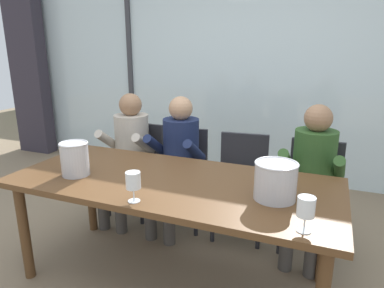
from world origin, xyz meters
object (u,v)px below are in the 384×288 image
object	(u,v)px
chair_right_of_center	(313,186)
ice_bucket_primary	(75,158)
person_olive_shirt	(312,172)
ice_bucket_secondary	(276,180)
wine_glass_near_bucket	(306,208)
person_navy_polo	(177,155)
person_beige_jumper	(128,149)
chair_left_of_center	(183,169)
chair_center	(242,177)
wine_glass_by_left_taster	(133,182)
chair_near_curtain	(140,161)
dining_table	(172,191)

from	to	relation	value
chair_right_of_center	ice_bucket_primary	distance (m)	1.85
person_olive_shirt	ice_bucket_secondary	xyz separation A→B (m)	(-0.16, -0.78, 0.20)
ice_bucket_secondary	wine_glass_near_bucket	size ratio (longest dim) A/B	1.41
chair_right_of_center	person_navy_polo	distance (m)	1.17
chair_right_of_center	person_beige_jumper	xyz separation A→B (m)	(-1.65, -0.15, 0.17)
chair_left_of_center	chair_center	distance (m)	0.56
chair_right_of_center	wine_glass_near_bucket	bearing A→B (deg)	-87.44
person_olive_shirt	wine_glass_near_bucket	size ratio (longest dim) A/B	6.80
person_beige_jumper	chair_center	bearing A→B (deg)	6.31
chair_left_of_center	ice_bucket_primary	bearing A→B (deg)	-116.97
chair_left_of_center	wine_glass_by_left_taster	size ratio (longest dim) A/B	4.96
person_beige_jumper	ice_bucket_secondary	size ratio (longest dim) A/B	4.81
chair_left_of_center	ice_bucket_primary	size ratio (longest dim) A/B	3.80
chair_center	chair_right_of_center	size ratio (longest dim) A/B	1.00
chair_near_curtain	chair_right_of_center	bearing A→B (deg)	1.56
chair_left_of_center	wine_glass_near_bucket	bearing A→B (deg)	-55.05
chair_near_curtain	wine_glass_by_left_taster	xyz separation A→B (m)	(0.73, -1.28, 0.38)
ice_bucket_secondary	wine_glass_by_left_taster	size ratio (longest dim) A/B	1.41
dining_table	person_beige_jumper	distance (m)	1.09
chair_center	chair_right_of_center	bearing A→B (deg)	-5.12
person_beige_jumper	person_navy_polo	world-z (taller)	same
chair_right_of_center	ice_bucket_primary	xyz separation A→B (m)	(-1.49, -1.04, 0.37)
ice_bucket_primary	wine_glass_near_bucket	xyz separation A→B (m)	(1.49, -0.19, 0.00)
chair_center	wine_glass_near_bucket	xyz separation A→B (m)	(0.60, -1.23, 0.38)
dining_table	ice_bucket_primary	xyz separation A→B (m)	(-0.64, -0.16, 0.19)
chair_right_of_center	ice_bucket_secondary	world-z (taller)	ice_bucket_secondary
person_navy_polo	ice_bucket_primary	world-z (taller)	person_navy_polo
chair_center	wine_glass_by_left_taster	size ratio (longest dim) A/B	4.96
person_navy_polo	wine_glass_by_left_taster	xyz separation A→B (m)	(0.24, -1.11, 0.20)
chair_left_of_center	person_olive_shirt	distance (m)	1.15
chair_near_curtain	wine_glass_by_left_taster	size ratio (longest dim) A/B	4.96
chair_near_curtain	person_olive_shirt	xyz separation A→B (m)	(1.62, -0.17, 0.17)
dining_table	chair_near_curtain	world-z (taller)	chair_near_curtain
ice_bucket_primary	wine_glass_by_left_taster	distance (m)	0.62
dining_table	wine_glass_near_bucket	distance (m)	0.95
ice_bucket_primary	person_beige_jumper	bearing A→B (deg)	100.08
chair_near_curtain	person_olive_shirt	world-z (taller)	person_olive_shirt
dining_table	chair_near_curtain	distance (m)	1.21
chair_left_of_center	chair_center	xyz separation A→B (m)	(0.56, 0.01, 0.00)
person_navy_polo	chair_left_of_center	bearing A→B (deg)	94.24
dining_table	person_navy_polo	world-z (taller)	person_navy_polo
person_olive_shirt	ice_bucket_primary	distance (m)	1.73
dining_table	chair_right_of_center	size ratio (longest dim) A/B	2.48
dining_table	ice_bucket_primary	size ratio (longest dim) A/B	9.41
chair_left_of_center	person_beige_jumper	size ratio (longest dim) A/B	0.73
person_navy_polo	chair_near_curtain	bearing A→B (deg)	164.43
chair_left_of_center	chair_center	bearing A→B (deg)	-7.19
chair_center	person_beige_jumper	world-z (taller)	person_beige_jumper
chair_left_of_center	ice_bucket_primary	world-z (taller)	ice_bucket_primary
person_navy_polo	ice_bucket_primary	distance (m)	0.98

